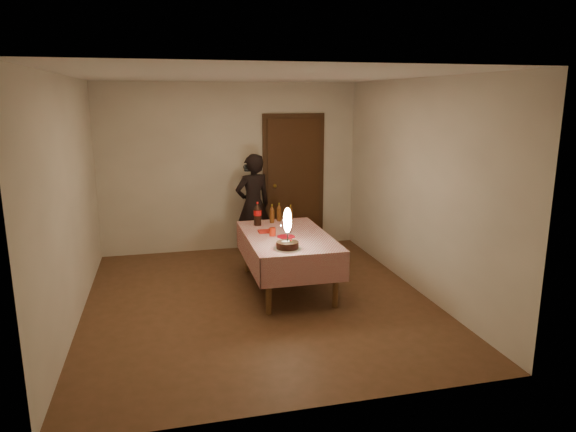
% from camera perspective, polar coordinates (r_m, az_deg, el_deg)
% --- Properties ---
extents(ground, '(4.00, 4.50, 0.01)m').
position_cam_1_polar(ground, '(6.23, -3.28, -9.33)').
color(ground, brown).
rests_on(ground, ground).
extents(room_shell, '(4.04, 4.54, 2.62)m').
position_cam_1_polar(room_shell, '(5.88, -3.30, 6.05)').
color(room_shell, silver).
rests_on(room_shell, ground).
extents(dining_table, '(1.02, 1.72, 0.70)m').
position_cam_1_polar(dining_table, '(6.42, -0.11, -2.92)').
color(dining_table, brown).
rests_on(dining_table, ground).
extents(birthday_cake, '(0.32, 0.32, 0.48)m').
position_cam_1_polar(birthday_cake, '(5.78, -0.06, -2.43)').
color(birthday_cake, white).
rests_on(birthday_cake, dining_table).
extents(red_plate, '(0.22, 0.22, 0.01)m').
position_cam_1_polar(red_plate, '(6.30, -0.22, -2.30)').
color(red_plate, red).
rests_on(red_plate, dining_table).
extents(red_cup, '(0.08, 0.08, 0.10)m').
position_cam_1_polar(red_cup, '(6.34, -1.73, -1.77)').
color(red_cup, '#A71F0B').
rests_on(red_cup, dining_table).
extents(clear_cup, '(0.07, 0.07, 0.09)m').
position_cam_1_polar(clear_cup, '(6.49, 0.04, -1.45)').
color(clear_cup, silver).
rests_on(clear_cup, dining_table).
extents(napkin_stack, '(0.15, 0.15, 0.02)m').
position_cam_1_polar(napkin_stack, '(6.52, -2.65, -1.72)').
color(napkin_stack, '#AF1C14').
rests_on(napkin_stack, dining_table).
extents(cola_bottle, '(0.10, 0.10, 0.32)m').
position_cam_1_polar(cola_bottle, '(6.85, -3.41, 0.22)').
color(cola_bottle, black).
rests_on(cola_bottle, dining_table).
extents(amber_bottle_left, '(0.06, 0.06, 0.25)m').
position_cam_1_polar(amber_bottle_left, '(6.98, -1.79, 0.19)').
color(amber_bottle_left, '#5A2E0F').
rests_on(amber_bottle_left, dining_table).
extents(amber_bottle_right, '(0.06, 0.06, 0.25)m').
position_cam_1_polar(amber_bottle_right, '(6.95, 0.29, 0.15)').
color(amber_bottle_right, '#5A2E0F').
rests_on(amber_bottle_right, dining_table).
extents(amber_bottle_mid, '(0.06, 0.06, 0.25)m').
position_cam_1_polar(amber_bottle_mid, '(7.08, -1.00, 0.37)').
color(amber_bottle_mid, '#5A2E0F').
rests_on(amber_bottle_mid, dining_table).
extents(photographer, '(0.65, 0.51, 1.55)m').
position_cam_1_polar(photographer, '(7.79, -3.90, 1.25)').
color(photographer, black).
rests_on(photographer, ground).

